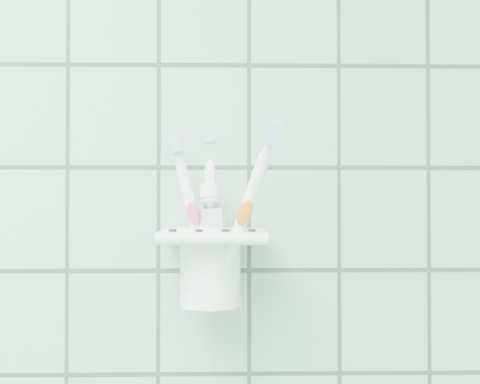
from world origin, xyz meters
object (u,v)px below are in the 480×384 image
object	(u,v)px
cup	(210,263)
toothbrush_orange	(214,205)
toothpaste_tube	(213,232)
holder_bracket	(213,237)
toothbrush_pink	(213,213)
toothbrush_blue	(210,206)

from	to	relation	value
cup	toothbrush_orange	xyz separation A→B (m)	(0.01, -0.02, 0.07)
cup	toothpaste_tube	world-z (taller)	toothpaste_tube
holder_bracket	toothbrush_orange	distance (m)	0.04
toothbrush_orange	toothpaste_tube	size ratio (longest dim) A/B	1.53
toothbrush_pink	toothbrush_orange	distance (m)	0.01
cup	toothpaste_tube	xyz separation A→B (m)	(0.00, -0.02, 0.04)
toothbrush_blue	cup	bearing A→B (deg)	-89.13
toothpaste_tube	toothbrush_pink	bearing A→B (deg)	115.71
toothbrush_blue	toothbrush_orange	xyz separation A→B (m)	(0.01, -0.03, 0.00)
cup	toothpaste_tube	size ratio (longest dim) A/B	0.66
toothbrush_pink	toothbrush_blue	bearing A→B (deg)	94.76
holder_bracket	toothbrush_pink	world-z (taller)	toothbrush_pink
toothbrush_pink	toothpaste_tube	bearing A→B (deg)	-94.85
holder_bracket	toothbrush_pink	xyz separation A→B (m)	(-0.00, -0.00, 0.03)
toothbrush_orange	toothpaste_tube	xyz separation A→B (m)	(-0.00, -0.00, -0.03)
toothbrush_blue	toothpaste_tube	bearing A→B (deg)	-82.38
toothbrush_pink	toothbrush_blue	size ratio (longest dim) A/B	0.93
cup	toothbrush_pink	distance (m)	0.06
toothbrush_orange	toothpaste_tube	bearing A→B (deg)	-122.43
toothbrush_blue	toothbrush_orange	distance (m)	0.03
toothbrush_pink	toothbrush_blue	world-z (taller)	toothbrush_blue
toothbrush_pink	toothbrush_orange	world-z (taller)	toothbrush_orange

